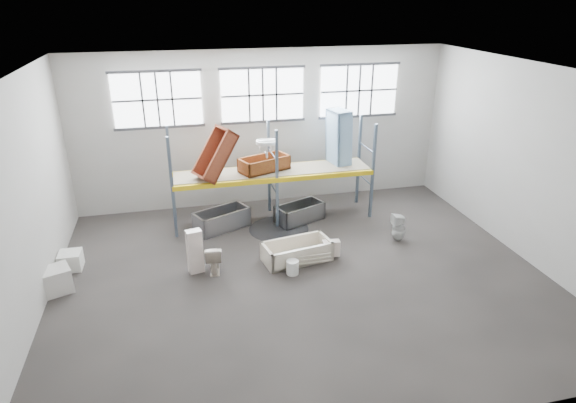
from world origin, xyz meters
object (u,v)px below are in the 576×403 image
object	(u,v)px
bathtub_beige	(297,251)
bucket	(293,267)
rust_tub_flat	(264,164)
blue_tub_upright	(339,138)
carton_near	(55,280)
toilet_white	(399,227)
cistern_tall	(195,251)
toilet_beige	(214,258)
steel_tub_left	(222,219)
steel_tub_right	(300,213)

from	to	relation	value
bathtub_beige	bucket	distance (m)	0.71
rust_tub_flat	blue_tub_upright	bearing A→B (deg)	4.99
bathtub_beige	carton_near	distance (m)	5.94
toilet_white	rust_tub_flat	bearing A→B (deg)	-123.93
bathtub_beige	cistern_tall	size ratio (longest dim) A/B	1.53
blue_tub_upright	toilet_white	bearing A→B (deg)	-68.34
bathtub_beige	toilet_beige	size ratio (longest dim) A/B	2.37
toilet_white	bathtub_beige	bearing A→B (deg)	-82.04
cistern_tall	steel_tub_left	xyz separation A→B (m)	(0.91, 2.34, -0.29)
toilet_beige	bucket	xyz separation A→B (m)	(1.90, -0.61, -0.19)
blue_tub_upright	bucket	size ratio (longest dim) A/B	4.78
cistern_tall	steel_tub_left	size ratio (longest dim) A/B	0.72
steel_tub_left	carton_near	world-z (taller)	carton_near
toilet_white	blue_tub_upright	size ratio (longest dim) A/B	0.47
cistern_tall	toilet_white	xyz separation A→B (m)	(5.72, 0.39, -0.17)
rust_tub_flat	blue_tub_upright	size ratio (longest dim) A/B	0.85
cistern_tall	bucket	size ratio (longest dim) A/B	3.16
bathtub_beige	blue_tub_upright	world-z (taller)	blue_tub_upright
steel_tub_right	bucket	bearing A→B (deg)	-107.89
bucket	steel_tub_left	bearing A→B (deg)	115.70
bucket	carton_near	xyz separation A→B (m)	(-5.66, 0.52, 0.12)
cistern_tall	toilet_white	world-z (taller)	cistern_tall
steel_tub_right	blue_tub_upright	size ratio (longest dim) A/B	0.85
toilet_beige	blue_tub_upright	distance (m)	5.58
steel_tub_left	carton_near	distance (m)	4.89
rust_tub_flat	toilet_white	bearing A→B (deg)	-34.32
blue_tub_upright	bucket	world-z (taller)	blue_tub_upright
toilet_beige	blue_tub_upright	world-z (taller)	blue_tub_upright
toilet_beige	bucket	size ratio (longest dim) A/B	2.04
bathtub_beige	toilet_beige	world-z (taller)	toilet_beige
toilet_white	bucket	distance (m)	3.53
steel_tub_right	rust_tub_flat	size ratio (longest dim) A/B	1.01
steel_tub_right	toilet_white	bearing A→B (deg)	-38.71
carton_near	steel_tub_left	bearing A→B (deg)	30.53
bathtub_beige	blue_tub_upright	size ratio (longest dim) A/B	1.01
bathtub_beige	steel_tub_left	distance (m)	2.92
bathtub_beige	toilet_white	world-z (taller)	toilet_white
toilet_beige	rust_tub_flat	world-z (taller)	rust_tub_flat
bathtub_beige	steel_tub_right	size ratio (longest dim) A/B	1.19
blue_tub_upright	carton_near	world-z (taller)	blue_tub_upright
bathtub_beige	bucket	size ratio (longest dim) A/B	4.83
rust_tub_flat	cistern_tall	bearing A→B (deg)	-130.33
rust_tub_flat	carton_near	xyz separation A→B (m)	(-5.61, -2.86, -1.52)
toilet_white	rust_tub_flat	distance (m)	4.37
bathtub_beige	carton_near	size ratio (longest dim) A/B	2.51
blue_tub_upright	bucket	distance (m)	4.83
bathtub_beige	steel_tub_right	world-z (taller)	steel_tub_right
blue_tub_upright	cistern_tall	bearing A→B (deg)	-148.14
bathtub_beige	steel_tub_right	distance (m)	2.43
bathtub_beige	carton_near	xyz separation A→B (m)	(-5.94, -0.12, 0.04)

